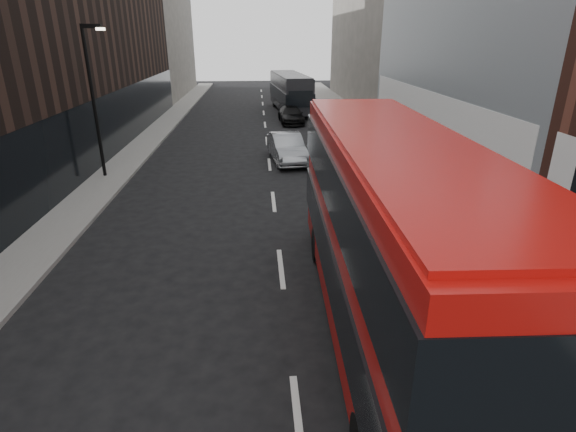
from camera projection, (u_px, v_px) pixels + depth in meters
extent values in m
cube|color=slate|center=(379.00, 142.00, 30.00)|extent=(3.00, 80.00, 0.15)
cube|color=slate|center=(144.00, 145.00, 29.02)|extent=(2.00, 80.00, 0.15)
cube|color=silver|center=(428.00, 125.00, 25.72)|extent=(0.35, 21.00, 3.80)
cube|color=#5E5A53|center=(377.00, 10.00, 44.50)|extent=(5.00, 24.00, 18.00)
cube|color=black|center=(96.00, 30.00, 30.84)|extent=(5.00, 24.00, 14.00)
cube|color=#5E5A53|center=(160.00, 37.00, 51.38)|extent=(5.00, 20.00, 13.00)
cylinder|color=black|center=(94.00, 104.00, 21.18)|extent=(0.16, 0.16, 7.00)
cube|color=black|center=(91.00, 26.00, 19.94)|extent=(0.90, 0.15, 0.18)
cube|color=#FFF2CC|center=(100.00, 29.00, 20.01)|extent=(0.35, 0.22, 0.12)
cube|color=#B00E0A|center=(390.00, 235.00, 9.94)|extent=(3.01, 11.79, 4.26)
cube|color=black|center=(388.00, 263.00, 10.20)|extent=(3.13, 11.85, 1.17)
cube|color=black|center=(395.00, 187.00, 9.52)|extent=(3.13, 11.85, 1.17)
cube|color=black|center=(347.00, 179.00, 15.60)|extent=(2.27, 0.15, 1.49)
cube|color=#B00E0A|center=(399.00, 138.00, 9.13)|extent=(2.89, 11.32, 0.12)
cylinder|color=black|center=(318.00, 245.00, 14.13)|extent=(0.35, 1.07, 1.07)
cylinder|color=black|center=(392.00, 244.00, 14.21)|extent=(0.35, 1.07, 1.07)
cube|color=black|center=(290.00, 91.00, 41.60)|extent=(3.33, 10.61, 2.94)
cube|color=black|center=(290.00, 93.00, 41.67)|extent=(3.45, 10.67, 1.04)
cube|color=black|center=(301.00, 99.00, 36.82)|extent=(2.01, 0.27, 1.33)
cube|color=black|center=(282.00, 86.00, 46.43)|extent=(2.01, 0.27, 1.33)
cube|color=black|center=(290.00, 74.00, 41.04)|extent=(3.20, 10.19, 0.12)
cylinder|color=black|center=(274.00, 102.00, 45.02)|extent=(0.37, 0.97, 0.95)
cylinder|color=black|center=(295.00, 101.00, 45.33)|extent=(0.37, 0.97, 0.95)
cylinder|color=black|center=(285.00, 112.00, 38.91)|extent=(0.37, 0.97, 0.95)
cylinder|color=black|center=(308.00, 112.00, 39.21)|extent=(0.37, 0.97, 0.95)
imported|color=black|center=(323.00, 152.00, 24.86)|extent=(1.74, 4.03, 1.36)
imported|color=gray|center=(287.00, 148.00, 25.31)|extent=(2.20, 4.88, 1.55)
imported|color=black|center=(291.00, 115.00, 36.49)|extent=(2.07, 4.63, 1.32)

